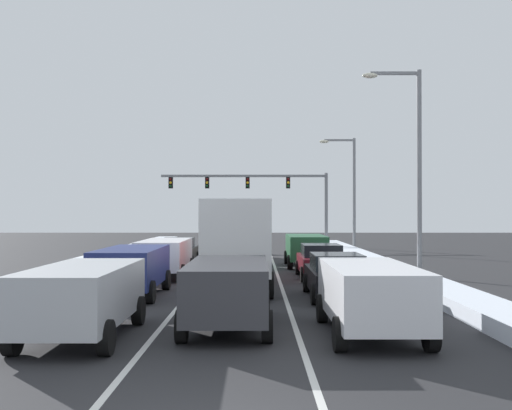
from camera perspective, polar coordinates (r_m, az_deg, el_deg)
ground_plane at (r=25.00m, az=-1.82°, el=-7.39°), size 120.00×120.00×0.00m
lane_stripe_between_right_lane_and_center_lane at (r=29.29m, az=1.77°, el=-6.39°), size 0.14×47.35×0.01m
lane_stripe_between_center_lane_and_left_lane at (r=29.37m, az=-4.91°, el=-6.37°), size 0.14×47.35×0.01m
snow_bank_right_shoulder at (r=29.92m, az=12.02°, el=-5.82°), size 1.58×47.35×0.45m
snow_bank_left_shoulder at (r=30.23m, az=-15.02°, el=-5.46°), size 1.64×47.35×0.78m
suv_white_right_lane_nearest at (r=14.73m, az=10.52°, el=-8.12°), size 2.16×4.90×1.67m
sedan_black_right_lane_second at (r=20.84m, az=7.40°, el=-6.62°), size 2.00×4.50×1.51m
sedan_maroon_right_lane_third at (r=26.89m, az=5.94°, el=-5.27°), size 2.00×4.50×1.51m
suv_green_right_lane_fourth at (r=32.60m, az=4.55°, el=-4.02°), size 2.16×4.90×1.67m
suv_charcoal_center_lane_nearest at (r=15.34m, az=-2.86°, el=-7.83°), size 2.16×4.90×1.67m
box_truck_center_lane_second at (r=22.80m, az=-1.88°, el=-3.25°), size 2.53×7.20×3.36m
suv_gray_center_lane_third at (r=30.68m, az=-1.80°, el=-4.23°), size 2.16×4.90×1.67m
suv_tan_center_lane_fourth at (r=37.49m, az=-1.42°, el=-3.58°), size 2.16×4.90×1.67m
suv_silver_left_lane_nearest at (r=14.69m, az=-16.20°, el=-8.13°), size 2.16×4.90×1.67m
suv_navy_left_lane_second at (r=21.50m, az=-11.86°, el=-5.75°), size 2.16×4.90×1.67m
suv_white_left_lane_third at (r=27.39m, az=-8.81°, el=-4.66°), size 2.16×4.90×1.67m
sedan_black_left_lane_fourth at (r=33.25m, az=-7.58°, el=-4.38°), size 2.00×4.50×1.51m
traffic_light_gantry at (r=50.67m, az=0.50°, el=1.56°), size 14.00×0.47×6.20m
street_lamp_right_near at (r=27.98m, az=14.31°, el=4.59°), size 2.66×0.36×9.30m
street_lamp_right_mid at (r=44.76m, az=8.61°, el=1.98°), size 2.66×0.36×8.34m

